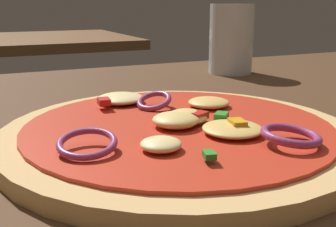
# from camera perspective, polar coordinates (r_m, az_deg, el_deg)

# --- Properties ---
(dining_table) EXTENTS (1.48, 0.91, 0.03)m
(dining_table) POSITION_cam_1_polar(r_m,az_deg,el_deg) (0.31, 0.89, -8.94)
(dining_table) COLOR #4C301C
(dining_table) RESTS_ON ground
(pizza) EXTENTS (0.29, 0.29, 0.03)m
(pizza) POSITION_cam_1_polar(r_m,az_deg,el_deg) (0.34, 1.43, -2.56)
(pizza) COLOR tan
(pizza) RESTS_ON dining_table
(beer_glass) EXTENTS (0.07, 0.07, 0.11)m
(beer_glass) POSITION_cam_1_polar(r_m,az_deg,el_deg) (0.69, 8.73, 9.56)
(beer_glass) COLOR silver
(beer_glass) RESTS_ON dining_table
(background_table) EXTENTS (0.77, 0.55, 0.03)m
(background_table) POSITION_cam_1_polar(r_m,az_deg,el_deg) (1.47, -21.04, 9.20)
(background_table) COLOR brown
(background_table) RESTS_ON ground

